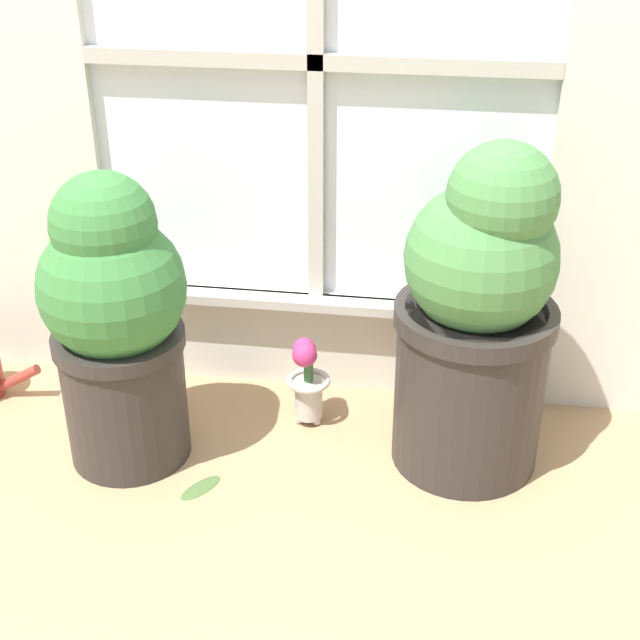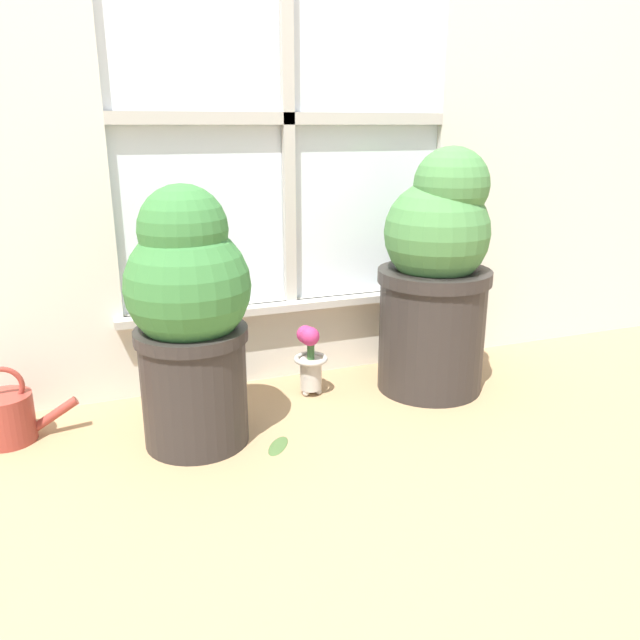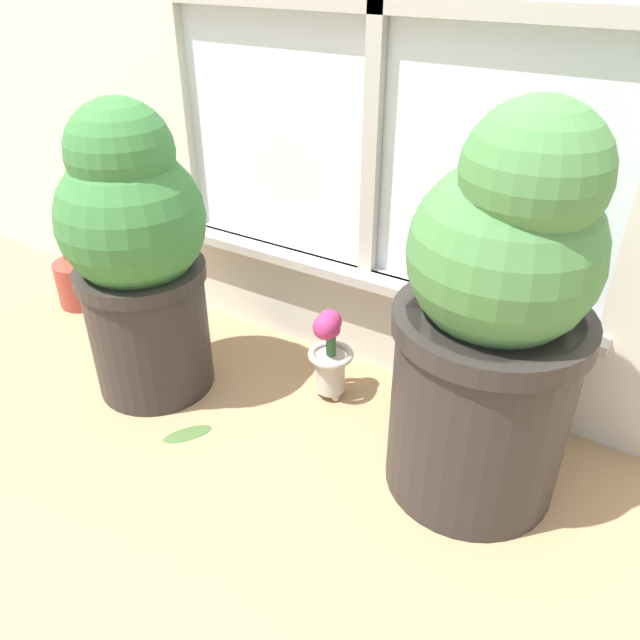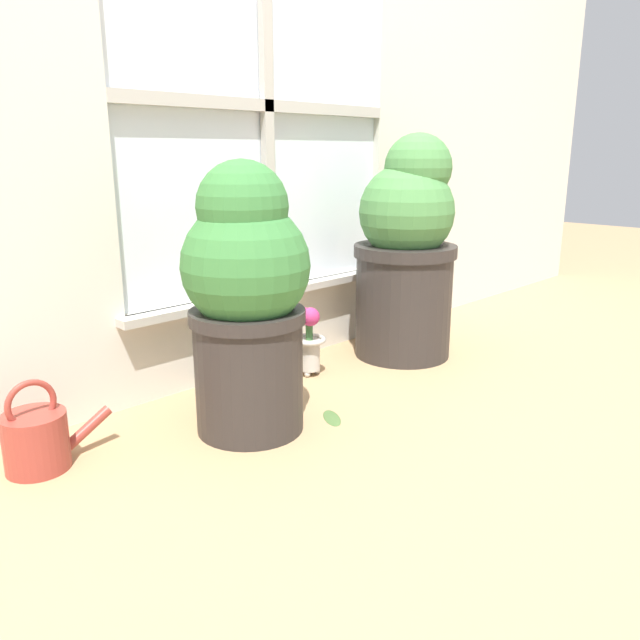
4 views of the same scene
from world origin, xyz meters
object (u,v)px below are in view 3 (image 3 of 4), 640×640
flower_vase (330,351)px  watering_can (82,281)px  potted_plant_left (137,252)px  potted_plant_right (494,324)px

flower_vase → watering_can: flower_vase is taller
flower_vase → watering_can: 0.87m
potted_plant_left → potted_plant_right: bearing=7.1°
potted_plant_right → watering_can: size_ratio=2.99×
potted_plant_left → watering_can: 0.58m
potted_plant_left → flower_vase: potted_plant_left is taller
potted_plant_right → flower_vase: (-0.38, 0.09, -0.24)m
potted_plant_left → flower_vase: (0.39, 0.18, -0.23)m
flower_vase → potted_plant_left: bearing=-155.0°
potted_plant_left → potted_plant_right: size_ratio=0.90×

